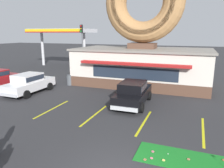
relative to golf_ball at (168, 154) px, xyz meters
The scene contains 18 objects.
donut_shop_building 13.01m from the golf_ball, 108.66° to the left, with size 12.30×6.75×10.96m.
putting_mat 0.58m from the golf_ball, 11.33° to the right, with size 3.60×1.54×0.03m, color #197523.
mini_donut_near_right 0.79m from the golf_ball, ahead, with size 0.13×0.13×0.04m, color #A5724C.
mini_donut_mid_left 0.52m from the golf_ball, 101.28° to the right, with size 0.13×0.13×0.04m, color #E5C666.
mini_donut_mid_centre 0.77m from the golf_ball, 136.21° to the right, with size 0.13×0.13×0.04m, color #D8667F.
mini_donut_mid_right 1.06m from the golf_ball, 136.93° to the right, with size 0.13×0.13×0.04m, color #A5724C.
mini_donut_far_left 0.60m from the golf_ball, behind, with size 0.13×0.13×0.04m, color #D8667F.
mini_donut_far_centre 2.06m from the golf_ball, ahead, with size 0.13×0.13×0.04m, color brown.
golf_ball is the anchor object (origin of this frame).
car_black 6.43m from the golf_ball, 118.65° to the left, with size 2.09×4.61×1.60m.
car_white 12.87m from the golf_ball, 155.22° to the left, with size 2.02×4.58×1.60m.
trash_bin 13.58m from the golf_ball, 138.35° to the left, with size 0.57×0.57×0.97m.
traffic_light_pole 20.30m from the golf_ball, 128.27° to the left, with size 0.28×0.47×5.80m.
gas_station_canopy 25.93m from the golf_ball, 132.70° to the left, with size 9.00×4.46×5.30m.
parking_stripe_far_left 8.16m from the golf_ball, 159.40° to the left, with size 0.12×3.60×0.01m, color yellow.
parking_stripe_left 5.46m from the golf_ball, 148.25° to the left, with size 0.12×3.60×0.01m, color yellow.
parking_stripe_mid_left 3.31m from the golf_ball, 119.74° to the left, with size 0.12×3.60×0.01m, color yellow.
parking_stripe_centre 3.18m from the golf_ball, 64.67° to the left, with size 0.12×3.60×0.01m, color yellow.
Camera 1 is at (2.23, -6.01, 4.78)m, focal length 35.00 mm.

